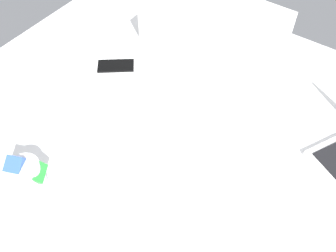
% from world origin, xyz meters
% --- Properties ---
extents(bed_mattress, '(1.80, 1.40, 0.18)m').
position_xyz_m(bed_mattress, '(0.00, 0.00, 0.09)').
color(bed_mattress, white).
rests_on(bed_mattress, ground).
extents(snack_cup, '(0.11, 0.10, 0.14)m').
position_xyz_m(snack_cup, '(-0.30, -0.44, 0.24)').
color(snack_cup, silver).
rests_on(snack_cup, bed_mattress).
extents(cell_phone, '(0.15, 0.14, 0.01)m').
position_xyz_m(cell_phone, '(-0.44, 0.11, 0.18)').
color(cell_phone, black).
rests_on(cell_phone, bed_mattress).
extents(pillow, '(0.52, 0.36, 0.13)m').
position_xyz_m(pillow, '(-0.21, 0.48, 0.24)').
color(pillow, white).
rests_on(pillow, bed_mattress).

